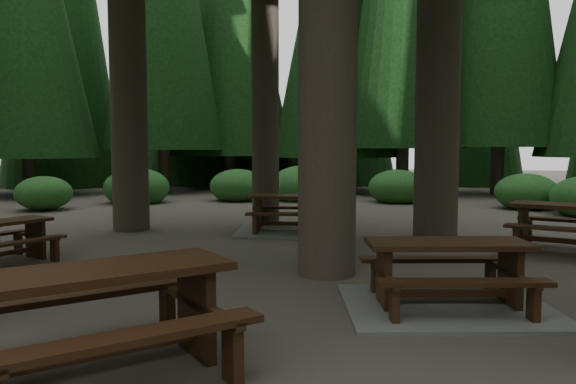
% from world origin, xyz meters
% --- Properties ---
extents(ground, '(80.00, 80.00, 0.00)m').
position_xyz_m(ground, '(0.00, 0.00, 0.00)').
color(ground, '#4E463F').
rests_on(ground, ground).
extents(picnic_table_a, '(2.72, 2.43, 0.79)m').
position_xyz_m(picnic_table_a, '(2.44, -1.22, 0.27)').
color(picnic_table_a, gray).
rests_on(picnic_table_a, ground).
extents(picnic_table_c, '(2.70, 2.37, 0.81)m').
position_xyz_m(picnic_table_c, '(-0.61, 4.02, 0.28)').
color(picnic_table_c, gray).
rests_on(picnic_table_c, ground).
extents(picnic_table_d, '(2.36, 2.12, 0.85)m').
position_xyz_m(picnic_table_d, '(4.68, 2.88, 0.56)').
color(picnic_table_d, '#361A10').
rests_on(picnic_table_d, ground).
extents(picnic_table_e, '(2.62, 2.64, 0.89)m').
position_xyz_m(picnic_table_e, '(-0.34, -3.85, 0.59)').
color(picnic_table_e, '#361A10').
rests_on(picnic_table_e, ground).
extents(shrub_ring, '(23.86, 24.64, 1.49)m').
position_xyz_m(shrub_ring, '(0.70, 0.75, 0.40)').
color(shrub_ring, '#216229').
rests_on(shrub_ring, ground).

